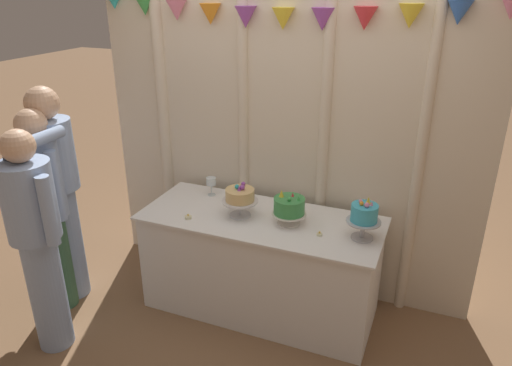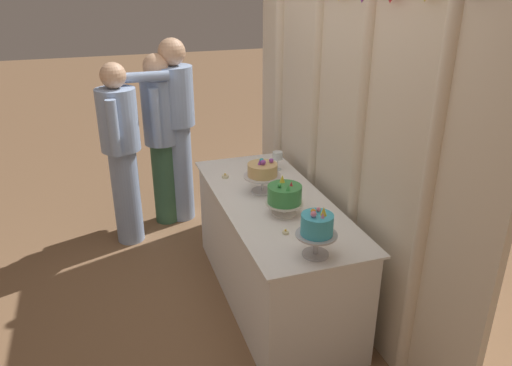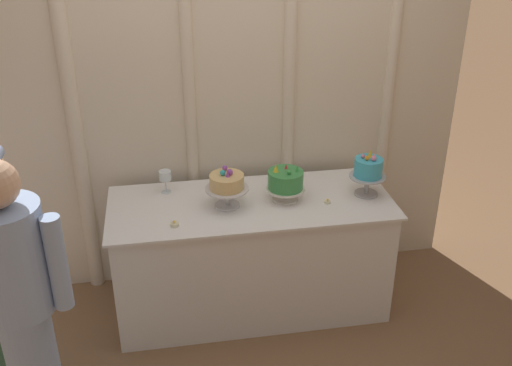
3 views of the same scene
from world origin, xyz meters
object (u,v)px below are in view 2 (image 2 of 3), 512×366
guest_man_dark_suit (121,149)px  guest_girl_blue_dress (176,124)px  wine_glass (278,156)px  tealight_near_left (286,232)px  cake_display_rightmost (317,227)px  tealight_far_left (225,176)px  cake_display_leftmost (262,172)px  guest_man_pink_jacket (161,133)px  cake_table (273,250)px  cake_display_center (285,196)px

guest_man_dark_suit → guest_girl_blue_dress: bearing=120.2°
wine_glass → tealight_near_left: bearing=-17.9°
cake_display_rightmost → guest_girl_blue_dress: guest_girl_blue_dress is taller
tealight_near_left → guest_girl_blue_dress: 1.97m
tealight_far_left → tealight_near_left: 0.94m
cake_display_leftmost → guest_man_pink_jacket: bearing=-158.4°
tealight_far_left → cake_table: bearing=23.8°
cake_display_rightmost → tealight_near_left: cake_display_rightmost is taller
guest_man_dark_suit → tealight_near_left: bearing=26.4°
tealight_far_left → cake_display_center: bearing=16.4°
tealight_far_left → guest_girl_blue_dress: size_ratio=0.03×
cake_display_leftmost → tealight_near_left: cake_display_leftmost is taller
cake_display_leftmost → tealight_far_left: bearing=-150.9°
cake_table → cake_display_rightmost: (0.73, -0.03, 0.56)m
cake_display_center → tealight_near_left: bearing=-19.5°
cake_table → guest_man_dark_suit: guest_man_dark_suit is taller
wine_glass → cake_display_center: bearing=-17.4°
guest_girl_blue_dress → cake_display_center: bearing=13.1°
guest_man_pink_jacket → cake_display_rightmost: bearing=13.4°
tealight_far_left → guest_man_pink_jacket: guest_man_pink_jacket is taller
cake_table → tealight_far_left: size_ratio=34.75×
cake_display_leftmost → cake_display_center: cake_display_leftmost is taller
cake_table → cake_display_leftmost: bearing=-169.1°
wine_glass → tealight_near_left: wine_glass is taller
cake_display_center → wine_glass: cake_display_center is taller
cake_table → wine_glass: (-0.51, 0.22, 0.50)m
cake_table → tealight_near_left: 0.62m
guest_girl_blue_dress → cake_display_rightmost: bearing=9.6°
cake_display_center → tealight_near_left: (0.25, -0.09, -0.12)m
tealight_far_left → guest_man_pink_jacket: 1.04m
wine_glass → guest_man_dark_suit: 1.32m
cake_table → cake_display_rightmost: bearing=-2.0°
cake_display_rightmost → guest_man_dark_suit: guest_man_dark_suit is taller
cake_display_leftmost → cake_display_rightmost: bearing=0.2°
cake_display_leftmost → guest_girl_blue_dress: bearing=-164.4°
cake_display_rightmost → wine_glass: 1.27m
guest_man_pink_jacket → guest_man_dark_suit: 0.45m
cake_display_leftmost → guest_man_pink_jacket: guest_man_pink_jacket is taller
cake_table → guest_girl_blue_dress: (-1.48, -0.40, 0.55)m
guest_man_pink_jacket → cake_display_center: bearing=17.9°
cake_display_rightmost → cake_display_leftmost: bearing=-179.8°
guest_man_pink_jacket → guest_man_dark_suit: size_ratio=1.01×
cake_display_leftmost → guest_man_dark_suit: guest_man_dark_suit is taller
wine_glass → tealight_far_left: wine_glass is taller
cake_display_leftmost → guest_girl_blue_dress: guest_girl_blue_dress is taller
cake_display_center → tealight_near_left: size_ratio=6.11×
wine_glass → tealight_far_left: 0.44m
cake_display_leftmost → cake_table: bearing=10.9°
guest_man_pink_jacket → guest_girl_blue_dress: bearing=100.2°
cake_display_leftmost → guest_man_dark_suit: (-1.03, -0.88, -0.08)m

